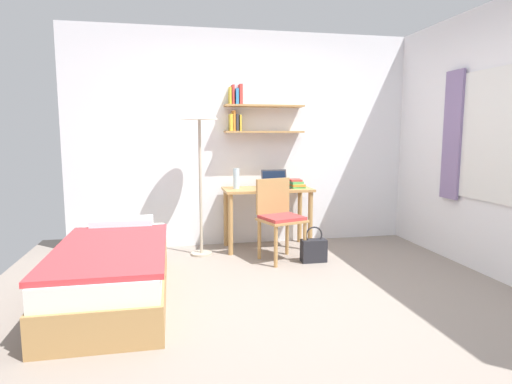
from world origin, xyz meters
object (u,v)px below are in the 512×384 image
at_px(bed, 114,271).
at_px(water_bottle, 236,179).
at_px(standing_lamp, 199,118).
at_px(book_stack, 296,184).
at_px(laptop, 275,183).
at_px(handbag, 314,250).
at_px(desk, 267,200).
at_px(desk_chair, 279,215).

xyz_separation_m(bed, water_bottle, (1.23, 1.34, 0.61)).
relative_size(standing_lamp, book_stack, 7.01).
xyz_separation_m(laptop, handbag, (0.27, -0.65, -0.65)).
bearing_deg(desk, desk_chair, -87.32).
relative_size(water_bottle, handbag, 0.61).
bearing_deg(desk, standing_lamp, -170.32).
relative_size(standing_lamp, laptop, 5.56).
xyz_separation_m(water_bottle, handbag, (0.73, -0.67, -0.72)).
height_order(desk_chair, handbag, desk_chair).
bearing_deg(desk, laptop, 0.29).
bearing_deg(bed, laptop, 37.73).
bearing_deg(book_stack, handbag, -88.13).
bearing_deg(handbag, laptop, 112.83).
bearing_deg(laptop, handbag, -67.17).
distance_m(laptop, handbag, 0.96).
distance_m(bed, desk_chair, 1.84).
xyz_separation_m(standing_lamp, water_bottle, (0.43, 0.16, -0.69)).
bearing_deg(handbag, bed, -161.42).
xyz_separation_m(desk_chair, book_stack, (0.32, 0.46, 0.28)).
bearing_deg(standing_lamp, book_stack, 5.59).
height_order(laptop, water_bottle, water_bottle).
height_order(standing_lamp, handbag, standing_lamp).
distance_m(bed, laptop, 2.21).
bearing_deg(book_stack, standing_lamp, -174.41).
bearing_deg(standing_lamp, water_bottle, 20.49).
bearing_deg(standing_lamp, bed, -124.41).
xyz_separation_m(bed, desk_chair, (1.62, 0.83, 0.26)).
relative_size(standing_lamp, handbag, 4.50).
distance_m(desk_chair, handbag, 0.53).
height_order(desk_chair, standing_lamp, standing_lamp).
bearing_deg(handbag, desk_chair, 153.82).
bearing_deg(water_bottle, laptop, -3.00).
bearing_deg(standing_lamp, handbag, -23.80).
relative_size(desk_chair, book_stack, 3.54).
distance_m(bed, standing_lamp, 1.93).
bearing_deg(laptop, water_bottle, 177.00).
bearing_deg(desk_chair, water_bottle, 127.68).
relative_size(desk_chair, laptop, 2.81).
bearing_deg(book_stack, bed, -146.55).
relative_size(desk, desk_chair, 1.18).
distance_m(desk_chair, water_bottle, 0.73).
relative_size(water_bottle, book_stack, 0.96).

